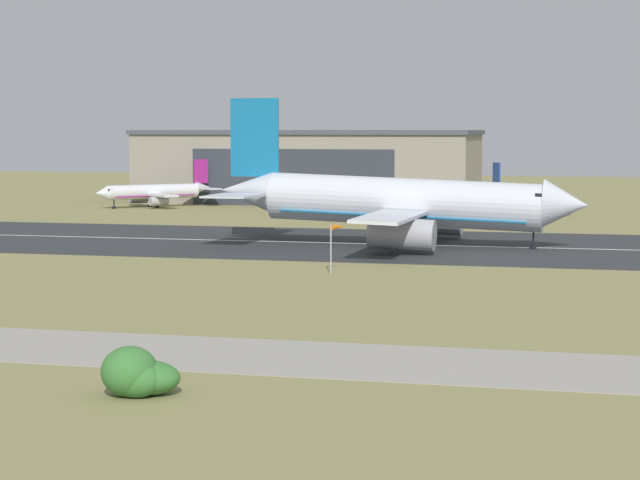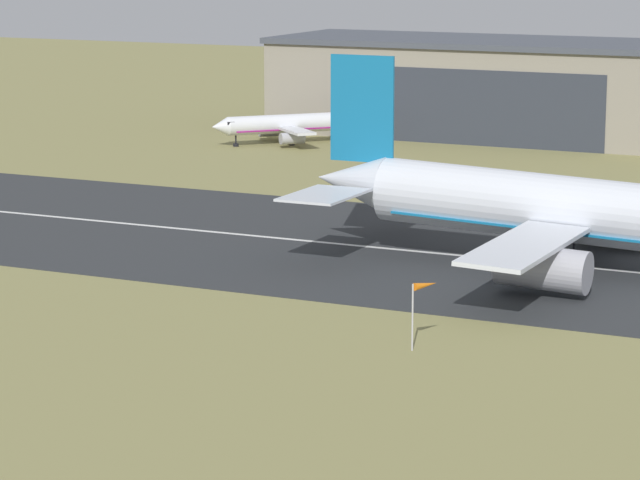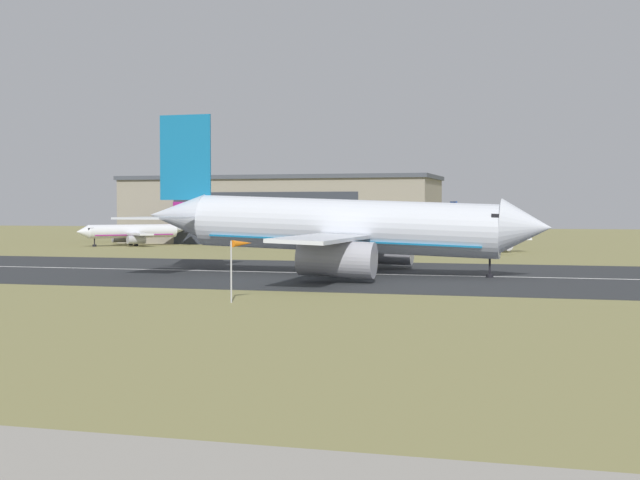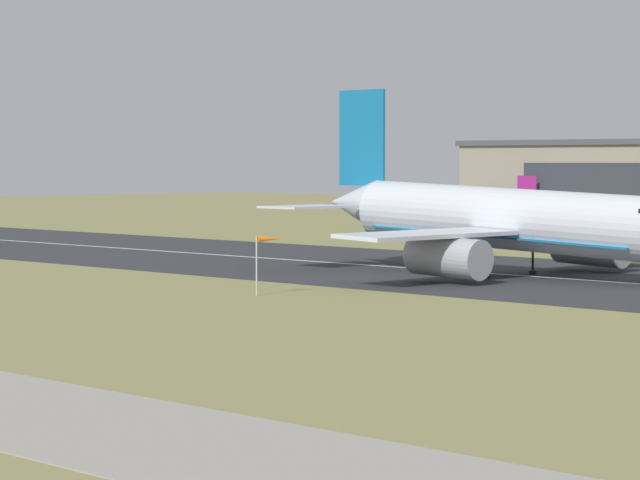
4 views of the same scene
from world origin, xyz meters
TOP-DOWN VIEW (x-y plane):
  - runway_strip at (0.00, 114.27)m, footprint 366.71×46.64m
  - runway_centreline at (0.00, 114.27)m, footprint 330.04×0.70m
  - airplane_landing at (22.99, 112.74)m, footprint 49.53×46.33m
  - airplane_parked_west at (-39.57, 180.51)m, footprint 21.84×22.72m
  - windsock_pole at (22.14, 80.96)m, footprint 1.54×2.34m

SIDE VIEW (x-z plane):
  - runway_strip at x=0.00m, z-range 0.00..0.06m
  - runway_centreline at x=0.00m, z-range 0.06..0.07m
  - airplane_parked_west at x=-39.57m, z-range -1.66..7.66m
  - windsock_pole at x=22.14m, z-range 2.07..7.35m
  - airplane_landing at x=22.99m, z-range -4.15..15.46m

